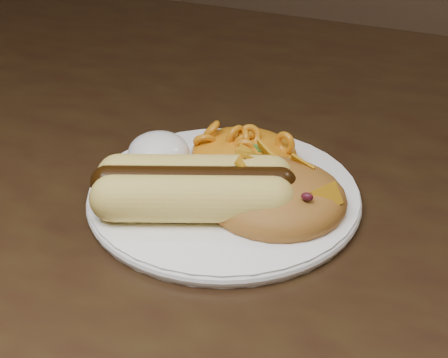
% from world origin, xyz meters
% --- Properties ---
extents(table, '(1.60, 0.90, 0.75)m').
position_xyz_m(table, '(0.00, 0.00, 0.66)').
color(table, black).
rests_on(table, floor).
extents(plate, '(0.26, 0.26, 0.01)m').
position_xyz_m(plate, '(0.04, -0.02, 0.76)').
color(plate, white).
rests_on(plate, table).
extents(hotdog, '(0.13, 0.11, 0.04)m').
position_xyz_m(hotdog, '(0.03, -0.05, 0.78)').
color(hotdog, '#E5CF63').
rests_on(hotdog, plate).
extents(mac_and_cheese, '(0.11, 0.11, 0.04)m').
position_xyz_m(mac_and_cheese, '(0.03, 0.03, 0.78)').
color(mac_and_cheese, orange).
rests_on(mac_and_cheese, plate).
extents(sour_cream, '(0.06, 0.06, 0.03)m').
position_xyz_m(sour_cream, '(-0.03, 0.00, 0.78)').
color(sour_cream, white).
rests_on(sour_cream, plate).
extents(taco_salad, '(0.11, 0.10, 0.05)m').
position_xyz_m(taco_salad, '(0.08, -0.03, 0.78)').
color(taco_salad, red).
rests_on(taco_salad, plate).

